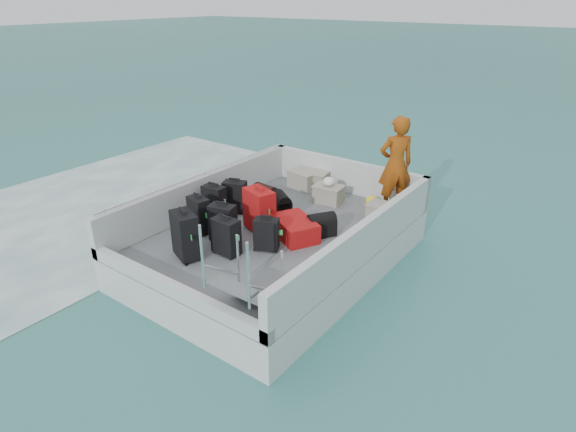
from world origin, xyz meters
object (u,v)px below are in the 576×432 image
crate_0 (303,180)px  crate_2 (328,195)px  suitcase_0 (199,215)px  crate_1 (314,180)px  suitcase_6 (226,237)px  suitcase_2 (235,197)px  suitcase_1 (214,202)px  crate_3 (383,214)px  suitcase_4 (223,223)px  passenger (396,165)px  suitcase_3 (185,236)px  suitcase_5 (259,211)px  suitcase_8 (295,228)px  suitcase_7 (266,235)px

crate_0 → crate_2: (0.86, -0.35, -0.02)m
suitcase_0 → crate_1: 3.00m
crate_2 → suitcase_6: bearing=-93.8°
crate_2 → suitcase_2: bearing=-129.2°
crate_1 → suitcase_2: bearing=-105.2°
suitcase_1 → crate_0: size_ratio=1.06×
crate_0 → suitcase_6: bearing=-77.9°
suitcase_2 → crate_0: (0.34, 1.82, -0.13)m
suitcase_1 → crate_3: 3.14m
crate_1 → suitcase_4: bearing=-87.9°
crate_0 → passenger: 2.20m
crate_1 → crate_2: (0.67, -0.47, -0.02)m
suitcase_0 → crate_2: bearing=79.4°
suitcase_2 → suitcase_3: (0.57, -1.80, 0.07)m
suitcase_0 → suitcase_4: (0.56, 0.01, -0.00)m
crate_2 → passenger: passenger is taller
crate_0 → suitcase_3: bearing=-86.4°
suitcase_0 → suitcase_2: bearing=107.9°
suitcase_0 → crate_3: bearing=56.7°
suitcase_4 → suitcase_0: bearing=167.0°
suitcase_2 → crate_3: suitcase_2 is taller
suitcase_1 → suitcase_3: size_ratio=0.82×
suitcase_4 → suitcase_3: bearing=-109.1°
suitcase_5 → suitcase_6: size_ratio=1.25×
crate_0 → passenger: bearing=1.6°
suitcase_8 → crate_3: 1.74m
suitcase_0 → suitcase_6: 0.99m
suitcase_5 → suitcase_7: suitcase_5 is taller
suitcase_1 → suitcase_5: size_ratio=0.82×
suitcase_0 → passenger: passenger is taller
suitcase_2 → suitcase_3: size_ratio=0.81×
suitcase_3 → suitcase_4: (0.07, 0.78, -0.06)m
suitcase_0 → suitcase_3: suitcase_3 is taller
suitcase_6 → passenger: (1.39, 3.21, 0.62)m
suitcase_1 → suitcase_3: 1.53m
suitcase_7 → suitcase_6: bearing=-157.1°
suitcase_2 → suitcase_5: 0.97m
suitcase_0 → suitcase_2: (-0.08, 1.02, -0.01)m
suitcase_6 → suitcase_3: bearing=-132.7°
suitcase_1 → passenger: 3.48m
passenger → suitcase_2: bearing=-10.9°
suitcase_1 → suitcase_8: 1.70m
suitcase_2 → crate_1: bearing=52.0°
suitcase_1 → suitcase_7: suitcase_1 is taller
suitcase_2 → passenger: passenger is taller
suitcase_3 → crate_1: 3.74m
suitcase_1 → crate_3: bearing=28.5°
crate_1 → crate_3: crate_1 is taller
suitcase_3 → suitcase_8: size_ratio=0.90×
crate_2 → suitcase_0: bearing=-114.2°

